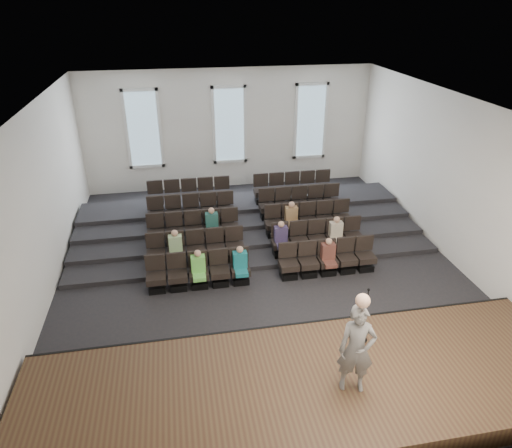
# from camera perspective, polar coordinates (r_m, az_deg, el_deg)

# --- Properties ---
(ground) EXTENTS (14.00, 14.00, 0.00)m
(ground) POSITION_cam_1_polar(r_m,az_deg,el_deg) (14.13, 0.61, -5.63)
(ground) COLOR black
(ground) RESTS_ON ground
(ceiling) EXTENTS (12.00, 14.00, 0.02)m
(ceiling) POSITION_cam_1_polar(r_m,az_deg,el_deg) (12.20, 0.73, 14.65)
(ceiling) COLOR white
(ceiling) RESTS_ON ground
(wall_back) EXTENTS (12.00, 0.04, 5.00)m
(wall_back) POSITION_cam_1_polar(r_m,az_deg,el_deg) (19.53, -3.36, 11.70)
(wall_back) COLOR white
(wall_back) RESTS_ON ground
(wall_front) EXTENTS (12.00, 0.04, 5.00)m
(wall_front) POSITION_cam_1_polar(r_m,az_deg,el_deg) (7.28, 11.85, -18.17)
(wall_front) COLOR white
(wall_front) RESTS_ON ground
(wall_left) EXTENTS (0.04, 14.00, 5.00)m
(wall_left) POSITION_cam_1_polar(r_m,az_deg,el_deg) (13.28, -25.76, 1.53)
(wall_left) COLOR white
(wall_left) RESTS_ON ground
(wall_right) EXTENTS (0.04, 14.00, 5.00)m
(wall_right) POSITION_cam_1_polar(r_m,az_deg,el_deg) (15.23, 23.59, 5.04)
(wall_right) COLOR white
(wall_right) RESTS_ON ground
(stage) EXTENTS (11.80, 3.60, 0.50)m
(stage) POSITION_cam_1_polar(r_m,az_deg,el_deg) (10.13, 6.46, -19.77)
(stage) COLOR #49361F
(stage) RESTS_ON ground
(stage_lip) EXTENTS (11.80, 0.06, 0.52)m
(stage_lip) POSITION_cam_1_polar(r_m,az_deg,el_deg) (11.36, 3.91, -13.44)
(stage_lip) COLOR black
(stage_lip) RESTS_ON ground
(risers) EXTENTS (11.80, 4.80, 0.60)m
(risers) POSITION_cam_1_polar(r_m,az_deg,el_deg) (16.76, -1.45, 0.67)
(risers) COLOR black
(risers) RESTS_ON ground
(seating_rows) EXTENTS (6.80, 4.70, 1.67)m
(seating_rows) POSITION_cam_1_polar(r_m,az_deg,el_deg) (15.11, -0.49, -0.36)
(seating_rows) COLOR black
(seating_rows) RESTS_ON ground
(windows) EXTENTS (8.44, 0.10, 3.24)m
(windows) POSITION_cam_1_polar(r_m,az_deg,el_deg) (19.41, -3.35, 12.22)
(windows) COLOR white
(windows) RESTS_ON wall_back
(audience) EXTENTS (5.45, 2.64, 1.10)m
(audience) POSITION_cam_1_polar(r_m,az_deg,el_deg) (13.99, 0.38, -2.13)
(audience) COLOR #6ED254
(audience) RESTS_ON seating_rows
(speaker) EXTENTS (0.81, 0.63, 1.95)m
(speaker) POSITION_cam_1_polar(r_m,az_deg,el_deg) (9.29, 12.46, -15.06)
(speaker) COLOR slate
(speaker) RESTS_ON stage
(mic_stand) EXTENTS (0.24, 0.24, 1.43)m
(mic_stand) POSITION_cam_1_polar(r_m,az_deg,el_deg) (10.77, 13.32, -12.22)
(mic_stand) COLOR black
(mic_stand) RESTS_ON stage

